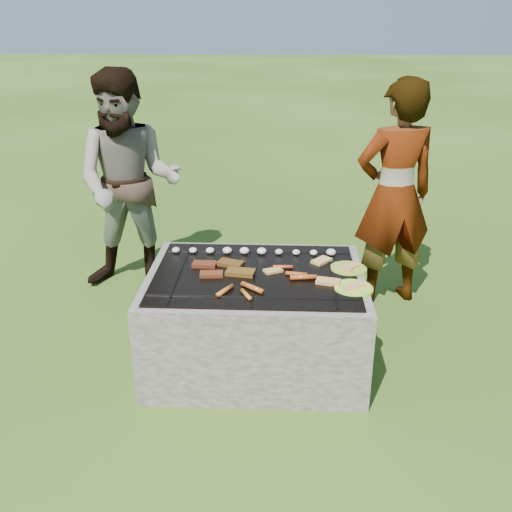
# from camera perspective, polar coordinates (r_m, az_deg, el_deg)

# --- Properties ---
(lawn) EXTENTS (60.00, 60.00, 0.00)m
(lawn) POSITION_cam_1_polar(r_m,az_deg,el_deg) (3.70, -0.04, -10.32)
(lawn) COLOR #254611
(lawn) RESTS_ON ground
(fire_pit) EXTENTS (1.30, 1.00, 0.62)m
(fire_pit) POSITION_cam_1_polar(r_m,az_deg,el_deg) (3.56, -0.04, -6.52)
(fire_pit) COLOR gray
(fire_pit) RESTS_ON ground
(mushrooms) EXTENTS (1.06, 0.06, 0.04)m
(mushrooms) POSITION_cam_1_polar(r_m,az_deg,el_deg) (3.67, -0.16, 0.49)
(mushrooms) COLOR beige
(mushrooms) RESTS_ON fire_pit
(pork_slabs) EXTENTS (0.40, 0.27, 0.02)m
(pork_slabs) POSITION_cam_1_polar(r_m,az_deg,el_deg) (3.44, -3.14, -1.25)
(pork_slabs) COLOR #92361A
(pork_slabs) RESTS_ON fire_pit
(sausages) EXTENTS (0.57, 0.45, 0.03)m
(sausages) POSITION_cam_1_polar(r_m,az_deg,el_deg) (3.26, 1.32, -2.61)
(sausages) COLOR #D45F22
(sausages) RESTS_ON fire_pit
(bread_on_grate) EXTENTS (0.46, 0.43, 0.02)m
(bread_on_grate) POSITION_cam_1_polar(r_m,az_deg,el_deg) (3.42, 5.78, -1.54)
(bread_on_grate) COLOR tan
(bread_on_grate) RESTS_ON fire_pit
(plate_far) EXTENTS (0.23, 0.23, 0.03)m
(plate_far) POSITION_cam_1_polar(r_m,az_deg,el_deg) (3.51, 9.21, -1.26)
(plate_far) COLOR gold
(plate_far) RESTS_ON fire_pit
(plate_near) EXTENTS (0.27, 0.27, 0.03)m
(plate_near) POSITION_cam_1_polar(r_m,az_deg,el_deg) (3.27, 9.68, -3.19)
(plate_near) COLOR #D0FF3C
(plate_near) RESTS_ON fire_pit
(cook) EXTENTS (0.69, 0.55, 1.66)m
(cook) POSITION_cam_1_polar(r_m,az_deg,el_deg) (4.26, 13.67, 5.92)
(cook) COLOR gray
(cook) RESTS_ON ground
(bystander) EXTENTS (0.82, 0.64, 1.70)m
(bystander) POSITION_cam_1_polar(r_m,az_deg,el_deg) (4.47, -12.54, 7.06)
(bystander) COLOR #A39487
(bystander) RESTS_ON ground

